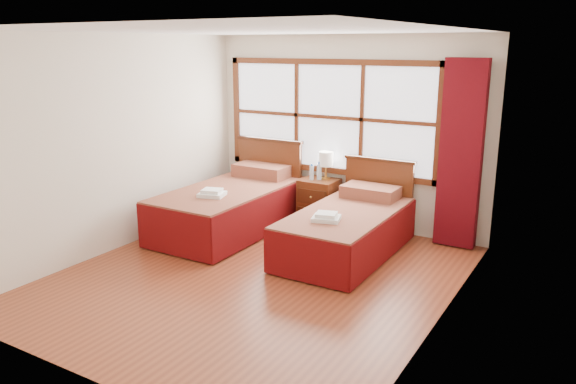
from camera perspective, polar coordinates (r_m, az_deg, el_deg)
The scene contains 15 objects.
floor at distance 6.21m, azimuth -3.30°, elevation -8.65°, with size 4.50×4.50×0.00m, color brown.
ceiling at distance 5.70m, azimuth -3.70°, elevation 16.07°, with size 4.50×4.50×0.00m, color white.
wall_back at distance 7.76m, azimuth 5.91°, elevation 6.04°, with size 4.00×4.00×0.00m, color silver.
wall_left at distance 7.12m, azimuth -16.99°, elevation 4.69°, with size 4.50×4.50×0.00m, color silver.
wall_right at distance 5.01m, azimuth 15.84°, elevation 0.71°, with size 4.50×4.50×0.00m, color silver.
window at distance 7.80m, azimuth 4.15°, elevation 7.61°, with size 3.16×0.06×1.56m.
curtain at distance 7.13m, azimuth 17.15°, elevation 3.63°, with size 0.50×0.16×2.30m, color #5B0910.
bed_left at distance 7.66m, azimuth -5.65°, elevation -1.39°, with size 1.16×2.25×1.13m.
bed_right at distance 6.83m, azimuth 6.14°, elevation -3.73°, with size 1.05×2.07×1.01m.
nightstand at distance 7.85m, azimuth 3.16°, elevation -1.06°, with size 0.49×0.48×0.66m.
towels_left at distance 7.16m, azimuth -7.73°, elevation -0.12°, with size 0.38×0.35×0.09m.
towels_right at distance 6.35m, azimuth 3.91°, elevation -2.56°, with size 0.36×0.34×0.09m.
lamp at distance 7.75m, azimuth 3.88°, elevation 3.29°, with size 0.20×0.20×0.39m.
bottle_near at distance 7.72m, azimuth 2.42°, elevation 1.98°, with size 0.06×0.06×0.22m.
bottle_far at distance 7.75m, azimuth 3.18°, elevation 2.10°, with size 0.07×0.07×0.25m.
Camera 1 is at (3.21, -4.71, 2.47)m, focal length 35.00 mm.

